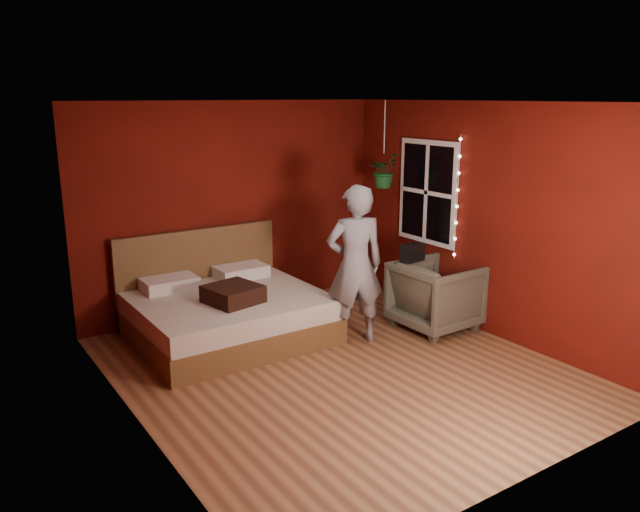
{
  "coord_description": "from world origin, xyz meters",
  "views": [
    {
      "loc": [
        -3.36,
        -4.68,
        2.67
      ],
      "look_at": [
        0.04,
        0.4,
        1.08
      ],
      "focal_mm": 35.0,
      "sensor_mm": 36.0,
      "label": 1
    }
  ],
  "objects": [
    {
      "name": "person",
      "position": [
        0.56,
        0.5,
        0.88
      ],
      "size": [
        0.74,
        0.61,
        1.75
      ],
      "primitive_type": "imported",
      "rotation": [
        0.0,
        0.0,
        2.81
      ],
      "color": "slate",
      "rests_on": "ground"
    },
    {
      "name": "floor",
      "position": [
        0.0,
        0.0,
        0.0
      ],
      "size": [
        4.5,
        4.5,
        0.0
      ],
      "primitive_type": "plane",
      "color": "#92603A",
      "rests_on": "ground"
    },
    {
      "name": "window",
      "position": [
        1.97,
        0.9,
        1.5
      ],
      "size": [
        0.05,
        0.97,
        1.27
      ],
      "color": "white",
      "rests_on": "room_walls"
    },
    {
      "name": "throw_pillow",
      "position": [
        -0.61,
        1.11,
        0.6
      ],
      "size": [
        0.61,
        0.61,
        0.18
      ],
      "primitive_type": "cube",
      "rotation": [
        0.0,
        0.0,
        0.2
      ],
      "color": "black",
      "rests_on": "bed"
    },
    {
      "name": "bed",
      "position": [
        -0.56,
        1.44,
        0.29
      ],
      "size": [
        2.02,
        1.72,
        1.11
      ],
      "color": "brown",
      "rests_on": "ground"
    },
    {
      "name": "fairy_lights",
      "position": [
        1.94,
        0.37,
        1.5
      ],
      "size": [
        0.04,
        0.04,
        1.45
      ],
      "color": "silver",
      "rests_on": "room_walls"
    },
    {
      "name": "handbag",
      "position": [
        1.39,
        0.5,
        0.9
      ],
      "size": [
        0.3,
        0.17,
        0.2
      ],
      "primitive_type": "cube",
      "rotation": [
        0.0,
        0.0,
        0.12
      ],
      "color": "black",
      "rests_on": "armchair"
    },
    {
      "name": "room_walls",
      "position": [
        0.0,
        0.0,
        1.68
      ],
      "size": [
        4.04,
        4.54,
        2.62
      ],
      "color": "#61110A",
      "rests_on": "ground"
    },
    {
      "name": "hanging_plant",
      "position": [
        1.59,
        1.3,
        1.75
      ],
      "size": [
        0.48,
        0.45,
        1.06
      ],
      "color": "silver",
      "rests_on": "room_walls"
    },
    {
      "name": "armchair",
      "position": [
        1.6,
        0.3,
        0.4
      ],
      "size": [
        0.89,
        0.87,
        0.8
      ],
      "primitive_type": "imported",
      "rotation": [
        0.0,
        0.0,
        1.59
      ],
      "color": "#5B5948",
      "rests_on": "ground"
    }
  ]
}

